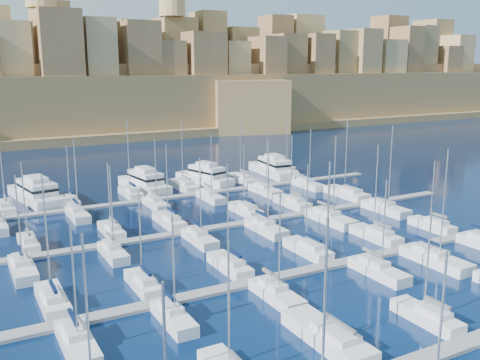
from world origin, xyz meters
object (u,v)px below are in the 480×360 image
motor_yacht_a (36,193)px  motor_yacht_d (274,168)px  motor_yacht_b (145,182)px  motor_yacht_c (205,176)px  sailboat_2 (328,337)px

motor_yacht_a → motor_yacht_d: 53.45m
motor_yacht_b → motor_yacht_c: (13.65, -0.62, 0.00)m
sailboat_2 → motor_yacht_b: 69.06m
motor_yacht_c → sailboat_2: bearing=-105.7°
sailboat_2 → motor_yacht_a: (-15.85, 69.97, 0.94)m
motor_yacht_a → motor_yacht_b: 21.34m
motor_yacht_b → motor_yacht_c: same height
motor_yacht_b → motor_yacht_d: same height
motor_yacht_c → motor_yacht_d: size_ratio=0.88×
motor_yacht_c → motor_yacht_a: bearing=177.1°
motor_yacht_a → motor_yacht_c: same height
motor_yacht_c → motor_yacht_d: (18.49, 1.13, -0.00)m
sailboat_2 → motor_yacht_b: sailboat_2 is taller
sailboat_2 → motor_yacht_c: 70.85m
motor_yacht_a → motor_yacht_c: size_ratio=1.24×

